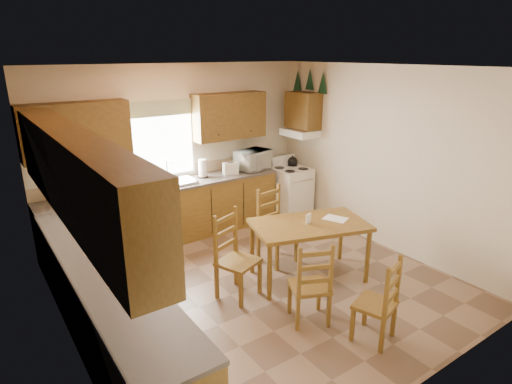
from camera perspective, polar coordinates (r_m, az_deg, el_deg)
floor at (r=5.65m, az=0.51°, el=-12.22°), size 4.50×4.50×0.00m
ceiling at (r=4.87m, az=0.60°, el=16.31°), size 4.50×4.50×0.00m
wall_left at (r=4.28m, az=-24.86°, el=-4.24°), size 4.50×4.50×0.00m
wall_right at (r=6.62m, az=16.67°, el=4.24°), size 4.50×4.50×0.00m
wall_back at (r=6.99m, az=-10.26°, el=5.44°), size 4.50×4.50×0.00m
wall_front at (r=3.64m, az=21.80°, el=-7.74°), size 4.50×4.50×0.00m
lower_cab_back at (r=6.85m, az=-11.61°, el=-2.90°), size 3.75×0.60×0.88m
lower_cab_left at (r=4.60m, az=-19.19°, el=-14.68°), size 0.60×3.60×0.88m
counter_back at (r=6.70m, az=-11.86°, el=0.78°), size 3.75×0.63×0.04m
counter_left at (r=4.38m, az=-19.81°, el=-9.59°), size 0.63×3.60×0.04m
backsplash at (r=6.92m, az=-12.88°, el=2.23°), size 3.75×0.01×0.18m
upper_cab_back_left at (r=6.26m, az=-22.88°, el=7.55°), size 1.41×0.33×0.75m
upper_cab_back_right at (r=7.16m, az=-3.57°, el=10.09°), size 1.25×0.33×0.75m
upper_cab_left at (r=4.01m, az=-23.10°, el=2.20°), size 0.33×3.60×0.75m
upper_cab_stove at (r=7.52m, az=6.28°, el=10.76°), size 0.33×0.62×0.62m
range_hood at (r=7.55m, az=5.89°, el=7.88°), size 0.44×0.62×0.12m
window_frame at (r=6.81m, az=-12.55°, el=6.67°), size 1.13×0.02×1.18m
window_pane at (r=6.80m, az=-12.53°, el=6.67°), size 1.05×0.01×1.10m
window_valance at (r=6.70m, az=-12.74°, el=10.82°), size 1.19×0.01×0.24m
sink_basin at (r=6.71m, az=-11.29°, el=1.22°), size 0.75×0.45×0.04m
pine_decal_a at (r=7.33m, az=8.90°, el=14.23°), size 0.22×0.22×0.36m
pine_decal_b at (r=7.56m, az=7.19°, el=14.73°), size 0.22×0.22×0.36m
pine_decal_c at (r=7.80m, az=5.56°, el=14.59°), size 0.22×0.22×0.36m
stove at (r=7.73m, az=4.64°, el=-0.12°), size 0.60×0.62×0.88m
coffeemaker at (r=6.24m, az=-24.71°, el=0.06°), size 0.27×0.30×0.35m
paper_towel at (r=6.96m, az=-7.14°, el=3.13°), size 0.16×0.16×0.30m
toaster at (r=7.12m, az=-3.42°, el=3.16°), size 0.27×0.21×0.19m
microwave at (r=7.40m, az=-0.38°, el=4.32°), size 0.63×0.52×0.33m
dining_table at (r=5.68m, az=7.02°, el=-7.76°), size 1.63×1.22×0.78m
chair_near_left at (r=4.79m, az=7.16°, el=-11.70°), size 0.53×0.52×0.97m
chair_near_right at (r=4.64m, az=15.65°, el=-13.59°), size 0.49×0.48×0.93m
chair_far_left at (r=5.17m, az=-2.40°, el=-8.59°), size 0.57×0.55×1.06m
chair_far_right at (r=5.99m, az=2.90°, el=-4.66°), size 0.51×0.49×1.07m
table_paper at (r=5.71m, az=10.55°, el=-3.50°), size 0.32×0.36×0.00m
table_card at (r=5.48m, az=6.99°, el=-3.55°), size 0.10×0.05×0.13m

